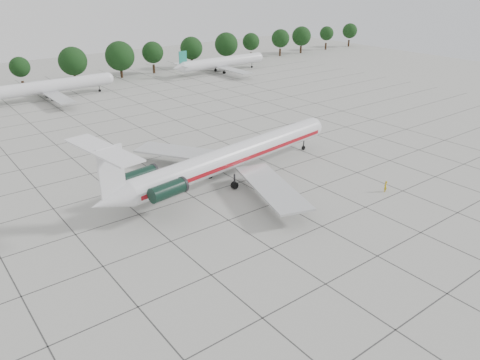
% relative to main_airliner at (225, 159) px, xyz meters
% --- Properties ---
extents(ground, '(260.00, 260.00, 0.00)m').
position_rel_main_airliner_xyz_m(ground, '(-6.28, -9.44, -3.54)').
color(ground, '#A4A49D').
rests_on(ground, ground).
extents(apron_joints, '(170.00, 170.00, 0.02)m').
position_rel_main_airliner_xyz_m(apron_joints, '(-6.28, 5.56, -3.53)').
color(apron_joints, '#383838').
rests_on(apron_joints, ground).
extents(main_airliner, '(42.60, 33.30, 10.03)m').
position_rel_main_airliner_xyz_m(main_airliner, '(0.00, 0.00, 0.00)').
color(main_airliner, silver).
rests_on(main_airliner, ground).
extents(ground_crew, '(0.67, 0.54, 1.59)m').
position_rel_main_airliner_xyz_m(ground_crew, '(15.54, -16.06, -2.74)').
color(ground_crew, '#BB9C0B').
rests_on(ground_crew, ground).
extents(bg_airliner_c, '(28.24, 27.20, 7.40)m').
position_rel_main_airliner_xyz_m(bg_airliner_c, '(-4.32, 63.38, -0.63)').
color(bg_airliner_c, silver).
rests_on(bg_airliner_c, ground).
extents(bg_airliner_d, '(28.24, 27.20, 7.40)m').
position_rel_main_airliner_xyz_m(bg_airliner_d, '(45.51, 64.53, -0.63)').
color(bg_airliner_d, silver).
rests_on(bg_airliner_d, ground).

